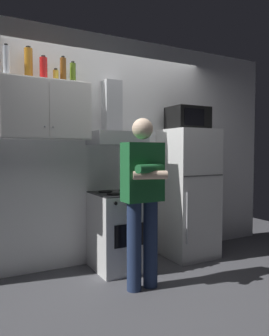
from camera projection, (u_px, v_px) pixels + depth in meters
name	position (u px, v px, depth m)	size (l,w,h in m)	color
ground_plane	(135.00, 274.00, 3.50)	(7.00, 7.00, 0.00)	#4C4C51
back_wall_tiled	(111.00, 149.00, 3.96)	(4.80, 0.10, 2.70)	white
upper_cabinet	(45.00, 110.00, 3.34)	(0.90, 0.37, 0.60)	white
stove_oven	(120.00, 230.00, 3.67)	(0.60, 0.62, 0.87)	silver
range_hood	(115.00, 128.00, 3.72)	(0.60, 0.44, 0.75)	#B7BABF
refrigerator	(188.00, 193.00, 4.10)	(0.60, 0.62, 1.60)	silver
microwave	(188.00, 118.00, 4.07)	(0.48, 0.37, 0.28)	black
person_standing	(143.00, 196.00, 3.09)	(0.38, 0.33, 1.64)	navy
cooking_pot	(135.00, 187.00, 3.60)	(0.27, 0.17, 0.10)	#B7BABF
bottle_soda_red	(43.00, 69.00, 3.29)	(0.08, 0.08, 0.25)	red
bottle_liquor_amber	(29.00, 64.00, 3.27)	(0.08, 0.08, 0.33)	#B7721E
bottle_olive_oil	(73.00, 74.00, 3.50)	(0.06, 0.06, 0.25)	#4C6B19
bottle_spice_jar	(56.00, 76.00, 3.36)	(0.06, 0.06, 0.14)	gold
bottle_beer_brown	(63.00, 70.00, 3.41)	(0.06, 0.06, 0.28)	brown
bottle_vodka_clear	(6.00, 61.00, 3.16)	(0.06, 0.06, 0.32)	silver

